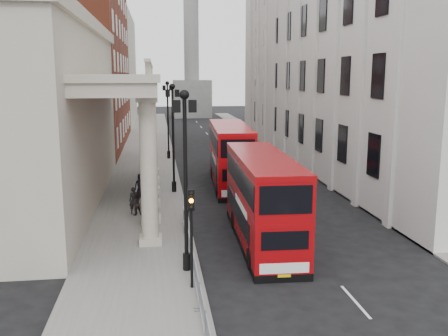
{
  "coord_description": "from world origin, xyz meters",
  "views": [
    {
      "loc": [
        -1.83,
        -18.04,
        9.06
      ],
      "look_at": [
        2.31,
        12.5,
        3.31
      ],
      "focal_mm": 40.0,
      "sensor_mm": 36.0,
      "label": 1
    }
  ],
  "objects_px": {
    "pedestrian_c": "(140,185)",
    "traffic_light": "(191,220)",
    "bus_near": "(263,198)",
    "bus_far": "(230,154)",
    "pedestrian_b": "(136,203)",
    "lamp_post_mid": "(173,130)",
    "pedestrian_a": "(134,201)",
    "lamp_post_north": "(168,114)",
    "monument_column": "(191,42)",
    "lamp_post_south": "(185,169)"
  },
  "relations": [
    {
      "from": "lamp_post_south",
      "to": "bus_far",
      "type": "relative_size",
      "value": 0.7
    },
    {
      "from": "bus_far",
      "to": "pedestrian_a",
      "type": "bearing_deg",
      "value": -130.09
    },
    {
      "from": "lamp_post_north",
      "to": "pedestrian_a",
      "type": "distance_m",
      "value": 22.46
    },
    {
      "from": "lamp_post_mid",
      "to": "monument_column",
      "type": "bearing_deg",
      "value": 84.76
    },
    {
      "from": "lamp_post_north",
      "to": "pedestrian_b",
      "type": "bearing_deg",
      "value": -96.94
    },
    {
      "from": "bus_near",
      "to": "lamp_post_north",
      "type": "bearing_deg",
      "value": 100.63
    },
    {
      "from": "lamp_post_north",
      "to": "bus_far",
      "type": "relative_size",
      "value": 0.7
    },
    {
      "from": "monument_column",
      "to": "lamp_post_south",
      "type": "xyz_separation_m",
      "value": [
        -6.6,
        -88.0,
        -11.07
      ]
    },
    {
      "from": "traffic_light",
      "to": "pedestrian_b",
      "type": "bearing_deg",
      "value": 103.44
    },
    {
      "from": "pedestrian_c",
      "to": "lamp_post_mid",
      "type": "bearing_deg",
      "value": 23.82
    },
    {
      "from": "bus_far",
      "to": "pedestrian_c",
      "type": "xyz_separation_m",
      "value": [
        -7.26,
        -3.51,
        -1.63
      ]
    },
    {
      "from": "lamp_post_south",
      "to": "traffic_light",
      "type": "bearing_deg",
      "value": -87.16
    },
    {
      "from": "pedestrian_b",
      "to": "pedestrian_a",
      "type": "bearing_deg",
      "value": -96.33
    },
    {
      "from": "lamp_post_north",
      "to": "pedestrian_c",
      "type": "bearing_deg",
      "value": -98.28
    },
    {
      "from": "bus_near",
      "to": "pedestrian_a",
      "type": "relative_size",
      "value": 6.4
    },
    {
      "from": "traffic_light",
      "to": "bus_far",
      "type": "relative_size",
      "value": 0.36
    },
    {
      "from": "monument_column",
      "to": "pedestrian_c",
      "type": "bearing_deg",
      "value": -97.09
    },
    {
      "from": "lamp_post_mid",
      "to": "bus_far",
      "type": "distance_m",
      "value": 5.64
    },
    {
      "from": "bus_near",
      "to": "bus_far",
      "type": "height_order",
      "value": "bus_far"
    },
    {
      "from": "bus_near",
      "to": "pedestrian_c",
      "type": "relative_size",
      "value": 6.39
    },
    {
      "from": "lamp_post_south",
      "to": "traffic_light",
      "type": "distance_m",
      "value": 2.71
    },
    {
      "from": "pedestrian_c",
      "to": "traffic_light",
      "type": "bearing_deg",
      "value": -86.52
    },
    {
      "from": "monument_column",
      "to": "bus_near",
      "type": "height_order",
      "value": "monument_column"
    },
    {
      "from": "lamp_post_south",
      "to": "bus_far",
      "type": "xyz_separation_m",
      "value": [
        4.72,
        18.08,
        -2.28
      ]
    },
    {
      "from": "traffic_light",
      "to": "bus_near",
      "type": "distance_m",
      "value": 7.19
    },
    {
      "from": "lamp_post_north",
      "to": "bus_far",
      "type": "bearing_deg",
      "value": -71.26
    },
    {
      "from": "traffic_light",
      "to": "lamp_post_mid",
      "type": "bearing_deg",
      "value": 90.32
    },
    {
      "from": "lamp_post_north",
      "to": "pedestrian_b",
      "type": "distance_m",
      "value": 22.78
    },
    {
      "from": "lamp_post_north",
      "to": "lamp_post_south",
      "type": "bearing_deg",
      "value": -90.0
    },
    {
      "from": "lamp_post_mid",
      "to": "traffic_light",
      "type": "bearing_deg",
      "value": -89.68
    },
    {
      "from": "traffic_light",
      "to": "pedestrian_a",
      "type": "distance_m",
      "value": 12.61
    },
    {
      "from": "lamp_post_mid",
      "to": "lamp_post_north",
      "type": "bearing_deg",
      "value": 90.0
    },
    {
      "from": "lamp_post_north",
      "to": "pedestrian_c",
      "type": "height_order",
      "value": "lamp_post_north"
    },
    {
      "from": "lamp_post_north",
      "to": "pedestrian_a",
      "type": "height_order",
      "value": "lamp_post_north"
    },
    {
      "from": "pedestrian_c",
      "to": "bus_far",
      "type": "bearing_deg",
      "value": 20.25
    },
    {
      "from": "bus_near",
      "to": "pedestrian_a",
      "type": "bearing_deg",
      "value": 140.47
    },
    {
      "from": "pedestrian_b",
      "to": "pedestrian_c",
      "type": "xyz_separation_m",
      "value": [
        0.17,
        4.83,
        0.11
      ]
    },
    {
      "from": "lamp_post_south",
      "to": "traffic_light",
      "type": "xyz_separation_m",
      "value": [
        0.1,
        -2.02,
        -1.8
      ]
    },
    {
      "from": "lamp_post_mid",
      "to": "traffic_light",
      "type": "distance_m",
      "value": 18.11
    },
    {
      "from": "bus_far",
      "to": "pedestrian_a",
      "type": "xyz_separation_m",
      "value": [
        -7.54,
        -8.01,
        -1.64
      ]
    },
    {
      "from": "lamp_post_mid",
      "to": "bus_far",
      "type": "height_order",
      "value": "lamp_post_mid"
    },
    {
      "from": "lamp_post_mid",
      "to": "pedestrian_b",
      "type": "distance_m",
      "value": 7.92
    },
    {
      "from": "monument_column",
      "to": "pedestrian_b",
      "type": "distance_m",
      "value": 80.25
    },
    {
      "from": "lamp_post_mid",
      "to": "pedestrian_a",
      "type": "relative_size",
      "value": 4.73
    },
    {
      "from": "lamp_post_mid",
      "to": "bus_far",
      "type": "xyz_separation_m",
      "value": [
        4.72,
        2.08,
        -2.28
      ]
    },
    {
      "from": "pedestrian_b",
      "to": "pedestrian_c",
      "type": "bearing_deg",
      "value": -116.65
    },
    {
      "from": "lamp_post_north",
      "to": "bus_far",
      "type": "height_order",
      "value": "lamp_post_north"
    },
    {
      "from": "lamp_post_mid",
      "to": "pedestrian_a",
      "type": "height_order",
      "value": "lamp_post_mid"
    },
    {
      "from": "lamp_post_mid",
      "to": "bus_near",
      "type": "height_order",
      "value": "lamp_post_mid"
    },
    {
      "from": "traffic_light",
      "to": "pedestrian_b",
      "type": "relative_size",
      "value": 2.8
    }
  ]
}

